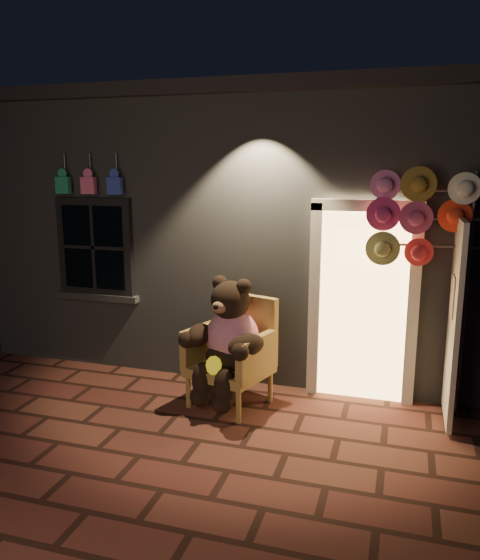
% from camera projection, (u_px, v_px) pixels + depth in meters
% --- Properties ---
extents(ground, '(60.00, 60.00, 0.00)m').
position_uv_depth(ground, '(199.00, 440.00, 5.14)').
color(ground, brown).
rests_on(ground, ground).
extents(shop_building, '(7.30, 5.95, 3.51)m').
position_uv_depth(shop_building, '(289.00, 217.00, 8.51)').
color(shop_building, slate).
rests_on(shop_building, ground).
extents(wicker_armchair, '(0.96, 0.92, 1.16)m').
position_uv_depth(wicker_armchair, '(235.00, 351.00, 5.87)').
color(wicker_armchair, '#B48A45').
rests_on(wicker_armchair, ground).
extents(teddy_bear, '(0.92, 0.85, 1.33)m').
position_uv_depth(teddy_bear, '(228.00, 341.00, 5.71)').
color(teddy_bear, '#D31648').
rests_on(teddy_bear, ground).
extents(hat_rack, '(1.41, 0.22, 2.50)m').
position_uv_depth(hat_rack, '(433.00, 216.00, 5.34)').
color(hat_rack, '#59595E').
rests_on(hat_rack, ground).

